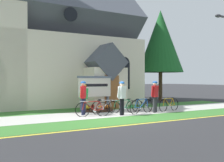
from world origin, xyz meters
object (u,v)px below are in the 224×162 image
at_px(bicycle_orange, 141,106).
at_px(bicycle_white, 145,105).
at_px(cyclist_in_red_jersey, 122,95).
at_px(bicycle_green, 169,105).
at_px(church_sign, 95,88).
at_px(bicycle_red, 123,106).
at_px(cyclist_in_yellow_jersey, 155,94).
at_px(cyclist_in_green_jersey, 83,95).
at_px(cyclist_in_orange_jersey, 84,97).
at_px(bicycle_black, 93,109).
at_px(bicycle_silver, 104,107).
at_px(roadside_conifer, 160,41).

bearing_deg(bicycle_orange, bicycle_white, 44.10).
bearing_deg(cyclist_in_red_jersey, bicycle_green, 3.93).
xyz_separation_m(church_sign, bicycle_green, (3.64, -2.41, -0.98)).
relative_size(bicycle_red, bicycle_orange, 0.95).
height_order(cyclist_in_yellow_jersey, cyclist_in_green_jersey, cyclist_in_green_jersey).
height_order(church_sign, cyclist_in_red_jersey, church_sign).
bearing_deg(cyclist_in_orange_jersey, cyclist_in_green_jersey, -117.06).
bearing_deg(church_sign, bicycle_red, -65.60).
relative_size(bicycle_white, bicycle_orange, 0.99).
distance_m(bicycle_orange, cyclist_in_yellow_jersey, 1.07).
bearing_deg(church_sign, cyclist_in_orange_jersey, -138.73).
xyz_separation_m(bicycle_black, bicycle_silver, (1.05, 0.81, -0.01)).
relative_size(bicycle_black, bicycle_orange, 0.96).
xyz_separation_m(church_sign, bicycle_red, (0.84, -1.85, -1.00)).
bearing_deg(bicycle_red, bicycle_green, -11.29).
relative_size(bicycle_white, roadside_conifer, 0.22).
bearing_deg(bicycle_silver, bicycle_orange, -29.28).
xyz_separation_m(bicycle_black, cyclist_in_red_jersey, (1.48, -0.35, 0.65)).
bearing_deg(bicycle_green, church_sign, 146.48).
bearing_deg(cyclist_in_green_jersey, cyclist_in_red_jersey, -32.46).
height_order(bicycle_green, cyclist_in_orange_jersey, cyclist_in_orange_jersey).
bearing_deg(roadside_conifer, cyclist_in_orange_jersey, -152.56).
height_order(bicycle_white, bicycle_orange, bicycle_orange).
relative_size(bicycle_silver, cyclist_in_orange_jersey, 1.08).
distance_m(cyclist_in_orange_jersey, cyclist_in_yellow_jersey, 3.93).
height_order(bicycle_red, cyclist_in_red_jersey, cyclist_in_red_jersey).
relative_size(bicycle_silver, bicycle_orange, 0.96).
xyz_separation_m(cyclist_in_yellow_jersey, roadside_conifer, (5.85, 6.49, 4.15)).
xyz_separation_m(bicycle_red, cyclist_in_orange_jersey, (-1.98, 0.85, 0.55)).
xyz_separation_m(bicycle_silver, bicycle_green, (3.82, -0.93, 0.01)).
relative_size(bicycle_green, cyclist_in_orange_jersey, 1.11).
relative_size(bicycle_black, cyclist_in_green_jersey, 0.98).
relative_size(bicycle_white, cyclist_in_red_jersey, 1.01).
bearing_deg(cyclist_in_yellow_jersey, bicycle_black, 175.33).
height_order(bicycle_black, bicycle_white, bicycle_black).
bearing_deg(bicycle_green, cyclist_in_orange_jersey, 163.56).
xyz_separation_m(church_sign, bicycle_orange, (1.60, -2.48, -0.97)).
height_order(church_sign, cyclist_in_yellow_jersey, church_sign).
distance_m(bicycle_green, cyclist_in_red_jersey, 3.46).
relative_size(bicycle_orange, cyclist_in_green_jersey, 1.02).
distance_m(bicycle_green, cyclist_in_orange_jersey, 5.02).
bearing_deg(bicycle_white, cyclist_in_yellow_jersey, -91.91).
bearing_deg(bicycle_orange, bicycle_red, 140.72).
height_order(bicycle_orange, cyclist_in_green_jersey, cyclist_in_green_jersey).
relative_size(church_sign, cyclist_in_red_jersey, 1.29).
bearing_deg(bicycle_black, church_sign, 61.93).
bearing_deg(bicycle_red, bicycle_white, 7.92).
xyz_separation_m(bicycle_white, bicycle_green, (1.16, -0.79, 0.01)).
height_order(bicycle_white, cyclist_in_orange_jersey, cyclist_in_orange_jersey).
distance_m(church_sign, bicycle_silver, 1.79).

